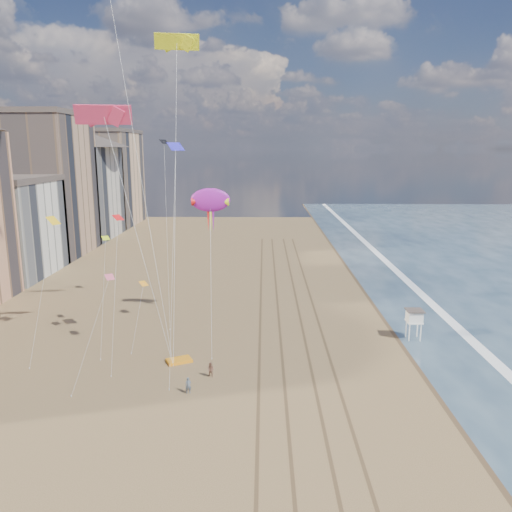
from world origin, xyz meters
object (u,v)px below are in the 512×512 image
Objects in this scene: grounded_kite at (179,360)px; kite_flyer_b at (211,370)px; show_kite at (210,200)px; lifeguard_stand at (414,317)px; kite_flyer_a at (188,385)px.

kite_flyer_b reaches higher than grounded_kite.
grounded_kite is 20.39m from show_kite.
lifeguard_stand is at bearing -15.51° from show_kite.
kite_flyer_b is (3.67, -3.49, 0.61)m from grounded_kite.
kite_flyer_a is 3.67m from kite_flyer_b.
lifeguard_stand is 0.18× the size of show_kite.
kite_flyer_b is at bearing 50.27° from kite_flyer_a.
show_kite is (2.12, 13.42, 15.21)m from grounded_kite.
show_kite is 24.90m from kite_flyer_a.
show_kite is 12.87× the size of kite_flyer_b.
lifeguard_stand reaches higher than kite_flyer_a.
kite_flyer_a is at bearing -150.68° from lifeguard_stand.
lifeguard_stand is at bearing 45.64° from kite_flyer_b.
kite_flyer_a reaches higher than grounded_kite.
lifeguard_stand is 27.69m from kite_flyer_a.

